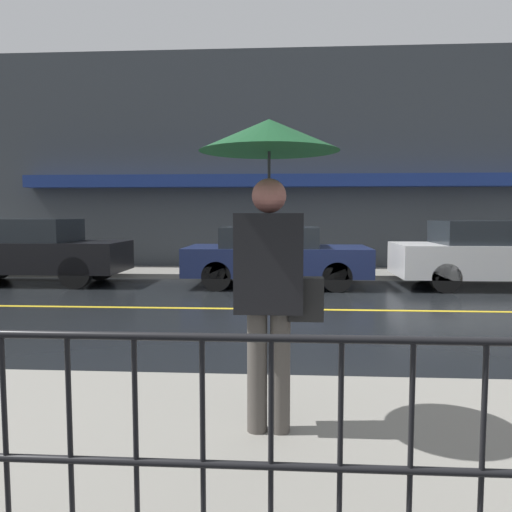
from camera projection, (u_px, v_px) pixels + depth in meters
The scene contains 10 objects.
ground_plane at pixel (334, 310), 8.63m from camera, with size 80.00×80.00×0.00m, color black.
sidewalk_near at pixel (410, 456), 3.29m from camera, with size 28.00×2.85×0.12m.
sidewalk_far at pixel (317, 273), 13.52m from camera, with size 28.00×1.97×0.12m.
lane_marking at pixel (334, 310), 8.63m from camera, with size 25.20×0.12×0.01m.
building_storefront at pixel (316, 163), 14.37m from camera, with size 28.00×0.85×6.34m.
railing_foreground at pixel (483, 431), 2.06m from camera, with size 12.00×0.04×1.03m.
pedestrian at pixel (270, 200), 3.39m from camera, with size 0.95×0.95×2.17m.
car_black at pixel (31, 251), 11.84m from camera, with size 4.34×1.71×1.54m.
car_navy at pixel (275, 255), 11.49m from camera, with size 4.15×1.92×1.36m.
car_white at pixel (498, 254), 11.17m from camera, with size 4.60×1.83×1.51m.
Camera 1 is at (-0.81, -8.59, 1.65)m, focal length 35.00 mm.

